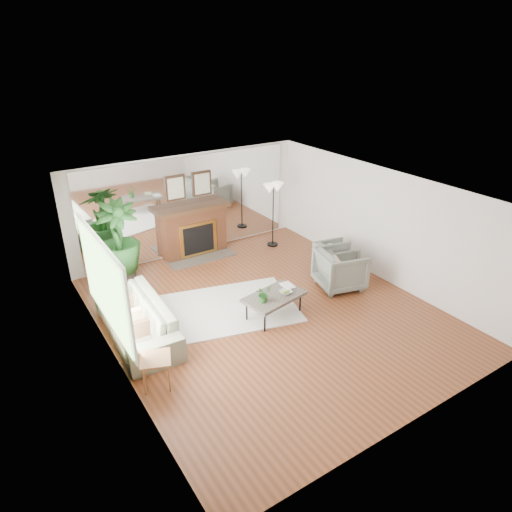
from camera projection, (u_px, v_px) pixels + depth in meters
ground at (268, 312)px, 9.12m from camera, size 7.00×7.00×0.00m
wall_left at (111, 300)px, 7.12m from camera, size 0.02×7.00×2.50m
wall_right at (381, 224)px, 10.04m from camera, size 0.02×7.00×2.50m
wall_back at (189, 205)px, 11.23m from camera, size 6.00×0.02×2.50m
mirror_panel at (189, 205)px, 11.21m from camera, size 5.40×0.04×2.40m
window_panel at (104, 284)px, 7.39m from camera, size 0.04×2.40×1.50m
fireplace at (195, 230)px, 11.31m from camera, size 1.85×0.83×2.05m
area_rug at (229, 308)px, 9.23m from camera, size 3.01×2.47×0.03m
coffee_table at (274, 297)px, 8.80m from camera, size 1.29×0.90×0.47m
sofa at (136, 319)px, 8.27m from camera, size 1.04×2.47×0.71m
armchair_back at (336, 259)px, 10.48m from camera, size 0.95×0.93×0.74m
armchair_front at (340, 269)px, 9.88m from camera, size 1.16×1.14×0.87m
side_table at (156, 362)px, 7.01m from camera, size 0.60×0.60×0.53m
potted_ficus at (119, 240)px, 9.84m from camera, size 1.04×1.04×1.89m
floor_lamp at (273, 193)px, 11.48m from camera, size 0.55×0.30×1.68m
tabletop_plant at (263, 294)px, 8.52m from camera, size 0.35×0.33×0.32m
fruit_bowl at (286, 292)px, 8.84m from camera, size 0.26×0.26×0.06m
book at (283, 287)px, 9.06m from camera, size 0.24×0.32×0.02m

